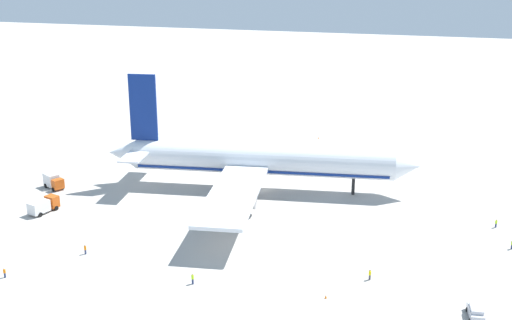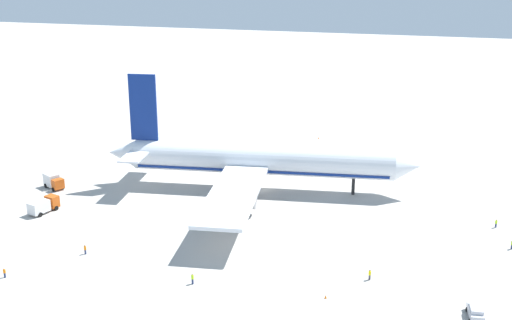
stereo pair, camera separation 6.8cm
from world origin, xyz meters
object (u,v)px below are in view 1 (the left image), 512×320
(service_truck_0, at_px, (53,181))
(service_van, at_px, (476,311))
(baggage_cart_0, at_px, (152,120))
(ground_worker_4, at_px, (193,279))
(ground_worker_1, at_px, (5,273))
(traffic_cone_3, at_px, (326,297))
(service_truck_1, at_px, (43,205))
(traffic_cone_1, at_px, (412,162))
(ground_worker_0, at_px, (370,275))
(ground_worker_3, at_px, (85,250))
(ground_worker_5, at_px, (496,223))
(airliner, at_px, (256,160))
(traffic_cone_0, at_px, (318,138))
(ground_worker_2, at_px, (512,244))

(service_truck_0, xyz_separation_m, service_van, (86.91, -28.59, -0.63))
(baggage_cart_0, bearing_deg, ground_worker_4, -60.89)
(ground_worker_1, bearing_deg, traffic_cone_3, 9.44)
(service_truck_1, relative_size, traffic_cone_1, 11.98)
(ground_worker_4, bearing_deg, traffic_cone_1, 68.11)
(service_truck_1, height_order, ground_worker_4, service_truck_1)
(ground_worker_0, height_order, traffic_cone_3, ground_worker_0)
(ground_worker_3, bearing_deg, ground_worker_4, -11.54)
(ground_worker_1, xyz_separation_m, ground_worker_5, (75.32, 42.93, -0.01))
(baggage_cart_0, distance_m, ground_worker_1, 99.59)
(baggage_cart_0, bearing_deg, ground_worker_1, -77.64)
(service_truck_1, distance_m, ground_worker_4, 43.27)
(airliner, height_order, traffic_cone_0, airliner)
(airliner, relative_size, traffic_cone_1, 129.53)
(ground_worker_0, distance_m, ground_worker_2, 28.67)
(service_truck_0, distance_m, ground_worker_4, 54.93)
(service_truck_0, bearing_deg, ground_worker_1, -66.74)
(airliner, bearing_deg, baggage_cart_0, 135.08)
(traffic_cone_3, bearing_deg, traffic_cone_1, 83.28)
(service_truck_0, xyz_separation_m, baggage_cart_0, (-5.16, 59.70, -1.00))
(service_van, bearing_deg, ground_worker_5, 82.34)
(ground_worker_0, bearing_deg, service_truck_0, 163.05)
(ground_worker_3, relative_size, traffic_cone_3, 3.07)
(ground_worker_4, bearing_deg, traffic_cone_3, 4.68)
(service_van, height_order, ground_worker_0, service_van)
(traffic_cone_0, bearing_deg, ground_worker_2, -52.15)
(service_truck_0, height_order, ground_worker_3, service_truck_0)
(service_van, relative_size, baggage_cart_0, 1.50)
(ground_worker_3, relative_size, traffic_cone_1, 3.07)
(service_truck_0, bearing_deg, traffic_cone_3, -24.00)
(traffic_cone_0, bearing_deg, baggage_cart_0, 175.42)
(ground_worker_0, height_order, ground_worker_1, ground_worker_0)
(baggage_cart_0, xyz_separation_m, ground_worker_3, (29.08, -86.32, 0.20))
(ground_worker_2, height_order, ground_worker_4, ground_worker_4)
(airliner, xyz_separation_m, ground_worker_3, (-18.81, -38.56, -5.86))
(ground_worker_3, xyz_separation_m, traffic_cone_0, (23.75, 82.09, -0.58))
(ground_worker_4, distance_m, ground_worker_5, 58.73)
(service_van, distance_m, ground_worker_5, 34.24)
(ground_worker_0, distance_m, ground_worker_4, 27.63)
(service_van, distance_m, baggage_cart_0, 127.57)
(service_truck_0, bearing_deg, service_van, -18.21)
(service_truck_0, relative_size, ground_worker_5, 3.60)
(service_truck_1, bearing_deg, airliner, 33.87)
(ground_worker_2, relative_size, traffic_cone_3, 3.09)
(traffic_cone_1, bearing_deg, ground_worker_1, -126.55)
(baggage_cart_0, height_order, traffic_cone_3, baggage_cart_0)
(airliner, bearing_deg, ground_worker_1, -118.23)
(traffic_cone_1, bearing_deg, ground_worker_4, -111.89)
(traffic_cone_0, bearing_deg, service_van, -64.97)
(service_truck_1, height_order, service_van, service_truck_1)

